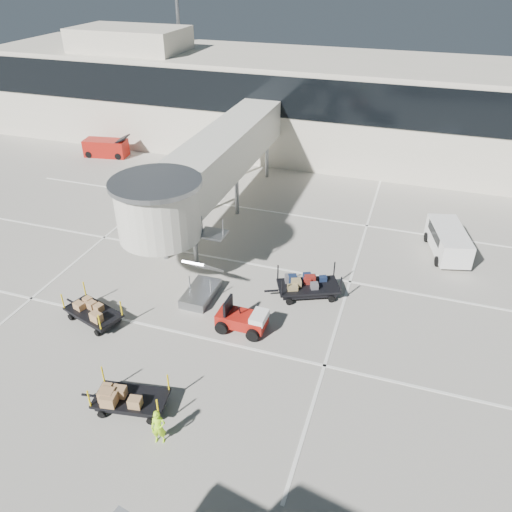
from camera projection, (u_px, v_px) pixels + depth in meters
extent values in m
plane|color=#B6B0A2|center=(185.00, 366.00, 22.48)|extent=(140.00, 140.00, 0.00)
cube|color=white|center=(202.00, 338.00, 24.09)|extent=(40.00, 0.15, 0.02)
cube|color=white|center=(250.00, 263.00, 29.74)|extent=(40.00, 0.15, 0.02)
cube|color=white|center=(282.00, 213.00, 35.38)|extent=(40.00, 0.15, 0.02)
cube|color=white|center=(353.00, 272.00, 28.93)|extent=(0.15, 30.00, 0.02)
cube|color=white|center=(113.00, 230.00, 33.23)|extent=(0.15, 30.00, 0.02)
cube|color=beige|center=(326.00, 106.00, 44.56)|extent=(64.00, 12.00, 8.00)
cube|color=black|center=(312.00, 100.00, 38.63)|extent=(64.00, 0.12, 3.20)
cube|color=beige|center=(130.00, 39.00, 45.16)|extent=(10.00, 6.00, 2.00)
cylinder|color=gray|center=(180.00, 47.00, 50.25)|extent=(0.36, 0.36, 15.00)
cube|color=silver|center=(222.00, 154.00, 33.39)|extent=(3.00, 18.00, 2.80)
cylinder|color=silver|center=(158.00, 211.00, 26.13)|extent=(4.40, 4.40, 3.00)
cylinder|color=gray|center=(155.00, 183.00, 25.29)|extent=(4.80, 4.80, 0.25)
cylinder|color=gray|center=(164.00, 237.00, 29.51)|extent=(0.28, 0.28, 2.90)
cylinder|color=gray|center=(195.00, 243.00, 28.98)|extent=(0.28, 0.28, 2.90)
cylinder|color=gray|center=(210.00, 191.00, 35.16)|extent=(0.28, 0.28, 2.90)
cylinder|color=gray|center=(237.00, 195.00, 34.62)|extent=(0.28, 0.28, 2.90)
cylinder|color=gray|center=(244.00, 157.00, 40.80)|extent=(0.28, 0.28, 2.90)
cylinder|color=gray|center=(267.00, 160.00, 40.26)|extent=(0.28, 0.28, 2.90)
cube|color=gray|center=(201.00, 293.00, 26.76)|extent=(1.40, 2.60, 0.50)
cube|color=gray|center=(204.00, 267.00, 26.53)|extent=(1.20, 2.60, 2.06)
cube|color=gray|center=(213.00, 234.00, 27.00)|extent=(1.40, 1.20, 0.12)
cube|color=#9B150E|center=(242.00, 320.00, 24.40)|extent=(2.44, 1.21, 0.60)
cube|color=white|center=(259.00, 317.00, 23.93)|extent=(0.73, 1.12, 0.35)
cube|color=black|center=(228.00, 307.00, 24.28)|extent=(0.14, 1.01, 0.91)
cylinder|color=black|center=(221.00, 328.00, 24.23)|extent=(0.65, 0.27, 0.64)
cylinder|color=black|center=(232.00, 312.00, 25.27)|extent=(0.65, 0.27, 0.64)
cylinder|color=black|center=(253.00, 335.00, 23.77)|extent=(0.65, 0.27, 0.64)
cylinder|color=black|center=(262.00, 319.00, 24.81)|extent=(0.65, 0.27, 0.64)
cube|color=black|center=(308.00, 286.00, 26.73)|extent=(3.62, 2.81, 0.13)
cube|color=black|center=(308.00, 289.00, 26.84)|extent=(3.23, 2.46, 0.27)
cube|color=black|center=(271.00, 291.00, 26.65)|extent=(0.72, 0.39, 0.09)
cylinder|color=black|center=(289.00, 302.00, 26.24)|extent=(0.40, 0.29, 0.37)
cylinder|color=black|center=(285.00, 286.00, 27.47)|extent=(0.40, 0.29, 0.37)
cylinder|color=black|center=(332.00, 299.00, 26.43)|extent=(0.40, 0.29, 0.37)
cylinder|color=black|center=(325.00, 283.00, 27.67)|extent=(0.40, 0.29, 0.37)
cylinder|color=black|center=(282.00, 288.00, 25.73)|extent=(0.08, 0.08, 0.97)
cylinder|color=black|center=(278.00, 273.00, 26.96)|extent=(0.08, 0.08, 0.97)
cylinder|color=black|center=(341.00, 285.00, 26.00)|extent=(0.08, 0.08, 0.97)
cylinder|color=black|center=(334.00, 270.00, 27.23)|extent=(0.08, 0.08, 0.97)
cube|color=#937D50|center=(311.00, 280.00, 26.83)|extent=(0.59, 0.50, 0.30)
cube|color=#515055|center=(295.00, 282.00, 26.59)|extent=(0.64, 0.56, 0.45)
cube|color=#13203D|center=(288.00, 280.00, 26.79)|extent=(0.65, 0.52, 0.33)
cube|color=#515055|center=(325.00, 276.00, 27.15)|extent=(0.57, 0.51, 0.31)
cube|color=#13203D|center=(299.00, 278.00, 26.99)|extent=(0.51, 0.47, 0.33)
cube|color=#937D50|center=(311.00, 283.00, 26.59)|extent=(0.48, 0.44, 0.36)
cube|color=maroon|center=(300.00, 279.00, 26.91)|extent=(0.62, 0.50, 0.37)
cube|color=#937D50|center=(290.00, 281.00, 26.79)|extent=(0.51, 0.51, 0.29)
cube|color=maroon|center=(291.00, 284.00, 26.49)|extent=(0.60, 0.57, 0.40)
cube|color=#13203D|center=(295.00, 278.00, 26.91)|extent=(0.61, 0.49, 0.44)
cube|color=black|center=(131.00, 398.00, 20.16)|extent=(3.13, 1.92, 0.12)
cube|color=black|center=(131.00, 401.00, 20.25)|extent=(2.80, 1.65, 0.24)
cube|color=black|center=(89.00, 395.00, 20.48)|extent=(0.69, 0.19, 0.08)
cylinder|color=black|center=(102.00, 414.00, 19.94)|extent=(0.35, 0.19, 0.33)
cylinder|color=black|center=(115.00, 390.00, 21.05)|extent=(0.35, 0.19, 0.33)
cylinder|color=black|center=(151.00, 421.00, 19.66)|extent=(0.35, 0.19, 0.33)
cylinder|color=black|center=(161.00, 396.00, 20.77)|extent=(0.35, 0.19, 0.33)
cylinder|color=yellow|center=(89.00, 399.00, 19.56)|extent=(0.07, 0.07, 0.88)
cylinder|color=yellow|center=(103.00, 375.00, 20.67)|extent=(0.07, 0.07, 0.88)
cylinder|color=yellow|center=(158.00, 408.00, 19.18)|extent=(0.07, 0.07, 0.88)
cylinder|color=yellow|center=(168.00, 383.00, 20.29)|extent=(0.07, 0.07, 0.88)
cube|color=#A67650|center=(133.00, 385.00, 20.36)|extent=(0.70, 0.61, 0.46)
cube|color=#A67650|center=(131.00, 399.00, 19.78)|extent=(0.68, 0.55, 0.44)
cube|color=#A67650|center=(156.00, 394.00, 20.04)|extent=(0.58, 0.60, 0.35)
cube|color=#A67650|center=(110.00, 390.00, 20.11)|extent=(0.71, 0.60, 0.53)
cube|color=#A67650|center=(118.00, 383.00, 20.47)|extent=(0.48, 0.55, 0.49)
cube|color=#A67650|center=(142.00, 389.00, 20.23)|extent=(0.49, 0.47, 0.42)
cube|color=black|center=(93.00, 312.00, 24.92)|extent=(3.25, 2.29, 0.12)
cube|color=black|center=(94.00, 315.00, 25.02)|extent=(2.90, 1.99, 0.25)
cube|color=black|center=(71.00, 302.00, 25.91)|extent=(0.68, 0.28, 0.08)
cylinder|color=black|center=(71.00, 317.00, 25.18)|extent=(0.36, 0.23, 0.33)
cylinder|color=black|center=(92.00, 304.00, 26.09)|extent=(0.36, 0.23, 0.33)
cylinder|color=black|center=(97.00, 333.00, 24.15)|extent=(0.36, 0.23, 0.33)
cylinder|color=black|center=(118.00, 319.00, 25.06)|extent=(0.36, 0.23, 0.33)
cylinder|color=yellow|center=(63.00, 301.00, 24.94)|extent=(0.07, 0.07, 0.88)
cylinder|color=yellow|center=(85.00, 289.00, 25.85)|extent=(0.07, 0.07, 0.88)
cylinder|color=yellow|center=(100.00, 323.00, 23.53)|extent=(0.07, 0.07, 0.88)
cylinder|color=yellow|center=(121.00, 309.00, 24.44)|extent=(0.07, 0.07, 0.88)
cube|color=#A67650|center=(79.00, 307.00, 24.78)|extent=(0.52, 0.51, 0.53)
cube|color=#A67650|center=(97.00, 309.00, 24.62)|extent=(0.69, 0.54, 0.52)
cube|color=#A67650|center=(76.00, 304.00, 25.10)|extent=(0.55, 0.53, 0.38)
cube|color=#A67650|center=(86.00, 304.00, 25.01)|extent=(0.62, 0.55, 0.46)
cube|color=#A67650|center=(90.00, 304.00, 25.05)|extent=(0.62, 0.49, 0.45)
imported|color=#B0FE1A|center=(158.00, 427.00, 18.66)|extent=(0.65, 0.52, 1.55)
cube|color=white|center=(448.00, 240.00, 30.21)|extent=(2.78, 4.64, 1.40)
cube|color=white|center=(440.00, 229.00, 32.00)|extent=(1.74, 0.90, 0.81)
cube|color=black|center=(449.00, 234.00, 30.17)|extent=(2.39, 3.07, 0.56)
cylinder|color=black|center=(437.00, 261.00, 29.38)|extent=(0.36, 0.65, 0.61)
cylinder|color=black|center=(467.00, 263.00, 29.27)|extent=(0.36, 0.65, 0.61)
cylinder|color=black|center=(427.00, 237.00, 31.83)|extent=(0.36, 0.65, 0.61)
cylinder|color=black|center=(454.00, 238.00, 31.72)|extent=(0.36, 0.65, 0.61)
cube|color=#9B150E|center=(106.00, 148.00, 44.73)|extent=(3.97, 2.16, 1.49)
cube|color=black|center=(122.00, 139.00, 44.00)|extent=(1.16, 1.52, 0.53)
cylinder|color=black|center=(89.00, 154.00, 44.57)|extent=(0.63, 0.34, 0.60)
cylinder|color=black|center=(96.00, 149.00, 45.74)|extent=(0.63, 0.34, 0.60)
cylinder|color=black|center=(118.00, 156.00, 44.19)|extent=(0.63, 0.34, 0.60)
cylinder|color=black|center=(124.00, 151.00, 45.35)|extent=(0.63, 0.34, 0.60)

